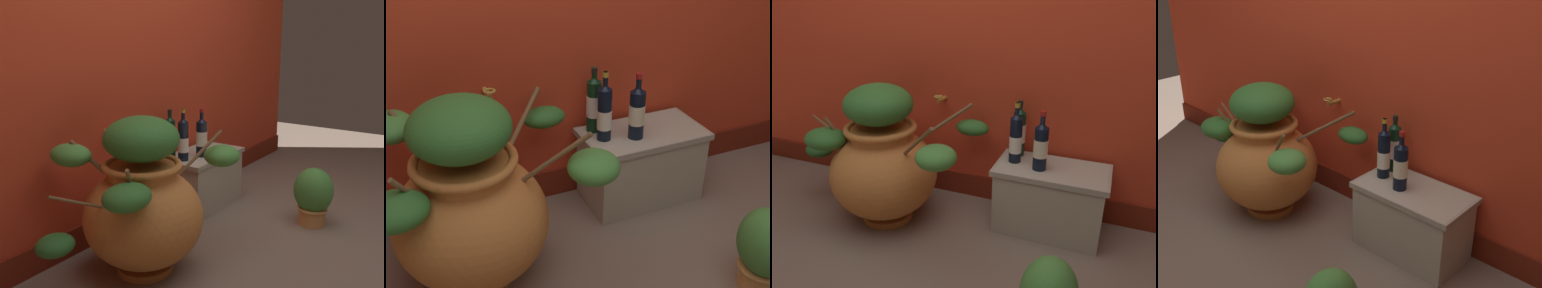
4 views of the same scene
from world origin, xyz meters
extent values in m
plane|color=#7A6656|center=(0.00, 0.00, 0.00)|extent=(7.00, 7.00, 0.00)
cube|color=red|center=(0.00, 1.20, 1.30)|extent=(4.40, 0.20, 2.60)
cube|color=maroon|center=(0.00, 1.10, 0.08)|extent=(4.40, 0.02, 0.15)
cylinder|color=#B28433|center=(-0.22, 1.05, 0.66)|extent=(0.02, 0.10, 0.02)
torus|color=#B28433|center=(-0.22, 1.00, 0.69)|extent=(0.06, 0.06, 0.01)
cylinder|color=#C17033|center=(-0.41, 0.66, 0.02)|extent=(0.29, 0.29, 0.04)
ellipsoid|color=#C17033|center=(-0.41, 0.66, 0.30)|extent=(0.61, 0.61, 0.52)
cylinder|color=#C17033|center=(-0.41, 0.66, 0.53)|extent=(0.34, 0.34, 0.09)
torus|color=#C17033|center=(-0.41, 0.66, 0.58)|extent=(0.40, 0.40, 0.04)
cylinder|color=brown|center=(-0.13, 0.87, 0.57)|extent=(0.28, 0.28, 0.21)
ellipsoid|color=#2D6628|center=(0.01, 0.97, 0.53)|extent=(0.20, 0.14, 0.09)
cylinder|color=brown|center=(-0.63, 0.54, 0.57)|extent=(0.11, 0.07, 0.16)
ellipsoid|color=#2D6628|center=(-0.68, 0.52, 0.52)|extent=(0.24, 0.20, 0.12)
cylinder|color=brown|center=(-0.11, 0.52, 0.59)|extent=(0.26, 0.15, 0.24)
ellipsoid|color=#428438|center=(0.03, 0.46, 0.55)|extent=(0.20, 0.20, 0.12)
cylinder|color=brown|center=(-0.76, 0.69, 0.48)|extent=(0.36, 0.06, 0.18)
ellipsoid|color=#235623|center=(-0.93, 0.71, 0.34)|extent=(0.18, 0.16, 0.09)
cylinder|color=brown|center=(-0.58, 0.86, 0.63)|extent=(0.12, 0.15, 0.18)
ellipsoid|color=#428438|center=(-0.64, 0.92, 0.64)|extent=(0.17, 0.23, 0.11)
ellipsoid|color=#2D6628|center=(-0.41, 0.66, 0.71)|extent=(0.38, 0.38, 0.22)
cube|color=#B2A893|center=(0.51, 0.91, 0.19)|extent=(0.58, 0.32, 0.39)
cube|color=#A09785|center=(0.51, 0.91, 0.37)|extent=(0.61, 0.34, 0.03)
cylinder|color=black|center=(0.29, 1.01, 0.51)|extent=(0.07, 0.07, 0.26)
cone|color=black|center=(0.29, 1.01, 0.66)|extent=(0.07, 0.07, 0.04)
cylinder|color=black|center=(0.29, 1.01, 0.68)|extent=(0.03, 0.03, 0.07)
cylinder|color=black|center=(0.29, 1.01, 0.70)|extent=(0.03, 0.03, 0.02)
cylinder|color=silver|center=(0.29, 1.01, 0.52)|extent=(0.07, 0.07, 0.11)
cylinder|color=black|center=(0.44, 0.87, 0.50)|extent=(0.07, 0.07, 0.24)
cone|color=black|center=(0.44, 0.87, 0.64)|extent=(0.07, 0.07, 0.04)
cylinder|color=black|center=(0.44, 0.87, 0.67)|extent=(0.03, 0.03, 0.09)
cylinder|color=maroon|center=(0.44, 0.87, 0.70)|extent=(0.03, 0.03, 0.02)
cylinder|color=beige|center=(0.44, 0.87, 0.51)|extent=(0.08, 0.08, 0.10)
cylinder|color=black|center=(0.29, 0.91, 0.51)|extent=(0.07, 0.07, 0.26)
cone|color=black|center=(0.29, 0.91, 0.65)|extent=(0.07, 0.07, 0.04)
cylinder|color=black|center=(0.29, 0.91, 0.69)|extent=(0.02, 0.02, 0.09)
cylinder|color=#B7932D|center=(0.29, 0.91, 0.72)|extent=(0.03, 0.03, 0.02)
cylinder|color=white|center=(0.29, 0.91, 0.49)|extent=(0.07, 0.07, 0.10)
cylinder|color=#D68E4C|center=(0.64, 0.14, 0.06)|extent=(0.17, 0.17, 0.11)
torus|color=#C58346|center=(0.64, 0.14, 0.10)|extent=(0.19, 0.19, 0.02)
ellipsoid|color=#428438|center=(0.64, 0.14, 0.23)|extent=(0.22, 0.25, 0.30)
camera|label=1|loc=(-2.06, -0.78, 1.25)|focal=42.93mm
camera|label=2|loc=(-0.63, -0.90, 1.50)|focal=45.01mm
camera|label=3|loc=(0.76, -1.00, 1.30)|focal=35.51mm
camera|label=4|loc=(1.76, -0.95, 1.68)|focal=45.40mm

